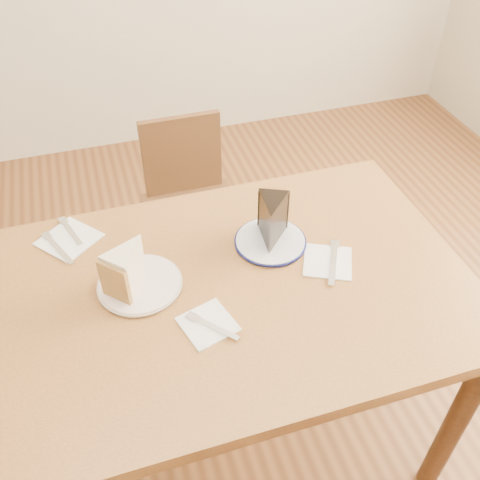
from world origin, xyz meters
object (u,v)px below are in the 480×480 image
Objects in this scene: table at (236,309)px; chair_far at (191,205)px; chocolate_cake at (271,224)px; plate_cream at (140,284)px; plate_navy at (270,242)px; carrot_cake at (130,267)px.

chair_far is at bearing 86.53° from table.
chocolate_cake reaches higher than table.
plate_cream is 0.37m from plate_navy.
carrot_cake is at bearing 156.12° from plate_cream.
table is at bearing -139.22° from plate_navy.
chocolate_cake is (0.14, 0.12, 0.17)m from table.
plate_cream reaches higher than table.
plate_navy is at bearing 40.78° from table.
carrot_cake is at bearing 31.22° from chocolate_cake.
carrot_cake is 0.96× the size of chocolate_cake.
plate_cream is 0.06m from carrot_cake.
carrot_cake is at bearing 164.03° from table.
plate_navy is 0.39m from carrot_cake.
chair_far is 6.69× the size of carrot_cake.
chair_far is at bearing 112.89° from carrot_cake.
table is 5.89× the size of plate_cream.
chocolate_cake reaches higher than carrot_cake.
plate_navy is 1.61× the size of chocolate_cake.
chocolate_cake is at bearing 40.64° from table.
chair_far is at bearing 97.90° from plate_navy.
carrot_cake is (-0.25, 0.07, 0.16)m from table.
plate_navy is (0.37, 0.05, 0.00)m from plate_cream.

